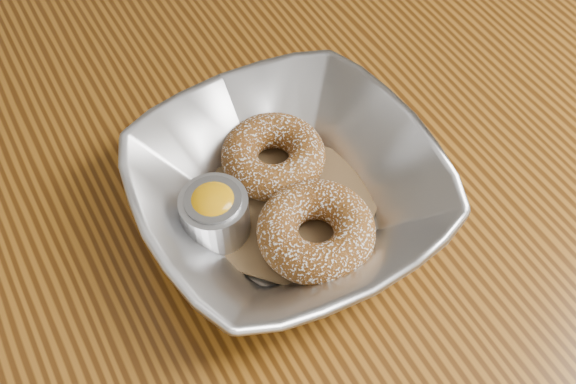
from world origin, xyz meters
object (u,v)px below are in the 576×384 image
serving_bowl (288,192)px  ramekin (215,212)px  donut_back (273,156)px  donut_front (316,231)px  table (277,199)px

serving_bowl → ramekin: bearing=171.3°
donut_back → donut_front: size_ratio=0.95×
table → donut_back: donut_back is taller
table → donut_front: 0.18m
table → serving_bowl: (-0.03, -0.08, 0.13)m
serving_bowl → table: bearing=68.1°
donut_back → donut_front: bearing=-95.1°
table → ramekin: bearing=-143.8°
serving_bowl → donut_back: bearing=77.6°
ramekin → donut_front: bearing=-39.1°
donut_front → table: bearing=76.2°
serving_bowl → ramekin: serving_bowl is taller
table → ramekin: ramekin is taller
donut_back → ramekin: ramekin is taller
table → ramekin: 0.18m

